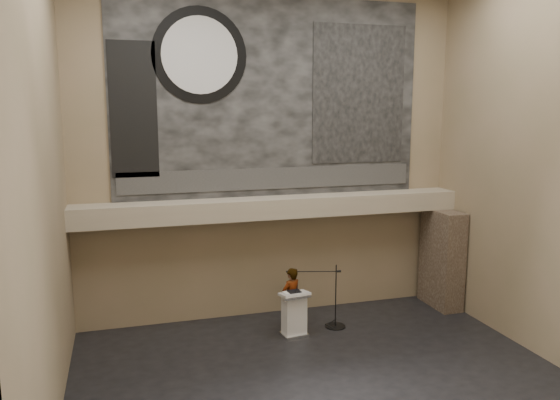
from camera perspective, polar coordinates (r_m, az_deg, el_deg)
name	(u,v)px	position (r m, az deg, el deg)	size (l,w,h in m)	color
floor	(325,381)	(11.63, 4.71, -18.36)	(10.00, 10.00, 0.00)	black
wall_back	(271,155)	(14.13, -0.92, 4.72)	(10.00, 0.02, 8.50)	#7C6E4F
wall_front	(451,209)	(6.83, 17.40, -0.91)	(10.00, 0.02, 8.50)	#7C6E4F
wall_left	(42,182)	(9.71, -23.60, 1.72)	(0.02, 8.00, 8.50)	#7C6E4F
wall_right	(545,165)	(13.03, 25.99, 3.35)	(0.02, 8.00, 8.50)	#7C6E4F
soffit	(276,207)	(13.92, -0.47, -0.75)	(10.00, 0.80, 0.50)	gray
sprinkler_left	(214,222)	(13.58, -6.92, -2.29)	(0.04, 0.04, 0.06)	#B2893D
sprinkler_right	(345,214)	(14.55, 6.80, -1.49)	(0.04, 0.04, 0.06)	#B2893D
banner	(271,98)	(14.05, -0.91, 10.61)	(8.00, 0.05, 5.00)	black
banner_text_strip	(272,178)	(14.13, -0.84, 2.27)	(7.76, 0.02, 0.55)	#2F2F2F
banner_clock_rim	(200,55)	(13.70, -8.39, 14.73)	(2.30, 2.30, 0.02)	black
banner_clock_face	(200,55)	(13.68, -8.38, 14.74)	(1.84, 1.84, 0.02)	silver
banner_building_print	(359,95)	(14.84, 8.26, 10.84)	(2.60, 0.02, 3.60)	black
banner_brick_print	(133,110)	(13.50, -15.08, 9.06)	(1.10, 0.02, 3.20)	black
stone_pier	(442,258)	(15.79, 16.55, -5.87)	(0.60, 1.40, 2.70)	#403227
lectern	(294,314)	(13.40, 1.49, -11.84)	(0.73, 0.57, 1.13)	silver
binder	(294,292)	(13.21, 1.51, -9.55)	(0.29, 0.24, 0.04)	black
papers	(289,293)	(13.18, 0.91, -9.66)	(0.21, 0.29, 0.01)	silver
speaker_person	(291,298)	(13.77, 1.17, -10.23)	(0.57, 0.37, 1.56)	silver
mic_stand	(334,318)	(14.11, 5.62, -12.12)	(1.47, 0.59, 1.62)	black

